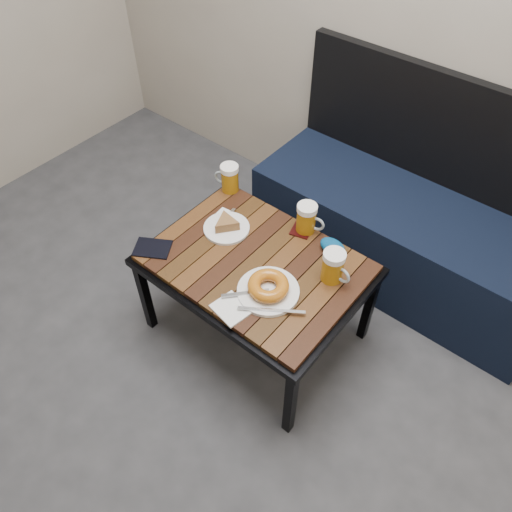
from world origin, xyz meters
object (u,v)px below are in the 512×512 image
Objects in this scene: beer_mug_right at (333,266)px; beer_mug_left at (229,178)px; cafe_table at (256,268)px; knit_pouch at (333,247)px; passport_burgundy at (302,228)px; beer_mug_centre at (307,218)px; passport_navy at (152,248)px; plate_pie at (226,226)px; bench at (404,230)px; plate_bagel at (268,288)px.

beer_mug_left is at bearing 173.83° from beer_mug_right.
knit_pouch is at bearing 49.11° from cafe_table.
passport_burgundy is (0.40, 0.00, -0.06)m from beer_mug_left.
passport_navy is at bearing -144.35° from beer_mug_centre.
passport_burgundy is at bearing 39.85° from plate_pie.
knit_pouch reaches higher than passport_navy.
cafe_table is 0.42m from passport_navy.
passport_burgundy is (-0.27, -0.47, 0.20)m from bench.
cafe_table is at bearing -113.23° from passport_burgundy.
plate_pie is 0.37m from plate_bagel.
beer_mug_centre is 0.27m from beer_mug_right.
plate_pie is (0.16, -0.20, -0.04)m from beer_mug_left.
beer_mug_left is 0.61m from plate_bagel.
beer_mug_centre is 1.19× the size of knit_pouch.
beer_mug_centre is 0.70× the size of plate_pie.
beer_mug_centre is 0.37m from plate_bagel.
beer_mug_left reaches higher than plate_pie.
beer_mug_right is at bearing 21.98° from cafe_table.
cafe_table is 7.66× the size of passport_burgundy.
beer_mug_right reaches higher than passport_navy.
beer_mug_centre reaches higher than beer_mug_left.
knit_pouch is at bearing 129.29° from beer_mug_right.
bench is at bearing 48.44° from beer_mug_centre.
plate_pie is (-0.48, -0.05, -0.05)m from beer_mug_right.
plate_bagel is 2.02× the size of passport_navy.
bench reaches higher than cafe_table.
beer_mug_centre is 0.07m from passport_burgundy.
cafe_table is at bearing 89.21° from passport_navy.
plate_pie is 0.66× the size of plate_bagel.
plate_pie reaches higher than passport_burgundy.
beer_mug_centre is at bearing -13.12° from passport_burgundy.
knit_pouch is at bearing 163.44° from beer_mug_left.
passport_burgundy is at bearing 169.08° from beer_mug_centre.
plate_bagel is (-0.14, -0.20, -0.04)m from beer_mug_right.
passport_burgundy is (0.24, 0.20, -0.02)m from plate_pie.
knit_pouch is at bearing -24.41° from beer_mug_centre.
plate_pie is at bearing 155.74° from plate_bagel.
cafe_table is 0.22m from plate_pie.
beer_mug_left is 0.41m from beer_mug_centre.
beer_mug_right is 0.71× the size of plate_pie.
beer_mug_centre is at bearing 102.98° from plate_bagel.
knit_pouch is (-0.10, -0.50, 0.22)m from bench.
plate_bagel reaches higher than passport_burgundy.
bench reaches higher than beer_mug_right.
knit_pouch is at bearing 78.35° from plate_bagel.
plate_pie is 1.70× the size of knit_pouch.
cafe_table is at bearing -112.68° from bench.
knit_pouch is (0.56, 0.44, 0.02)m from passport_navy.
passport_navy is (-0.64, -0.32, -0.06)m from beer_mug_right.
cafe_table is 0.18m from plate_bagel.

